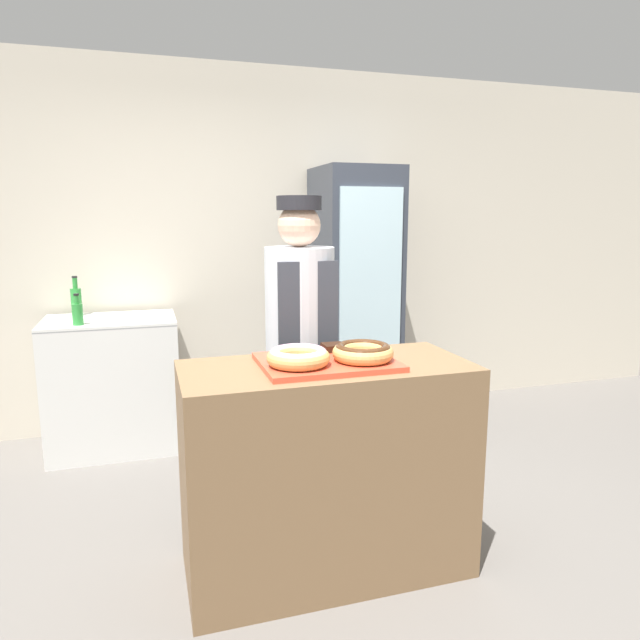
% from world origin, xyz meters
% --- Properties ---
extents(ground_plane, '(14.00, 14.00, 0.00)m').
position_xyz_m(ground_plane, '(0.00, 0.00, 0.00)').
color(ground_plane, '#66605B').
extents(wall_back, '(8.00, 0.06, 2.70)m').
position_xyz_m(wall_back, '(0.00, 2.13, 1.35)').
color(wall_back, beige).
rests_on(wall_back, ground_plane).
extents(display_counter, '(1.26, 0.57, 0.96)m').
position_xyz_m(display_counter, '(0.00, 0.00, 0.48)').
color(display_counter, brown).
rests_on(display_counter, ground_plane).
extents(serving_tray, '(0.58, 0.44, 0.02)m').
position_xyz_m(serving_tray, '(0.00, 0.00, 0.97)').
color(serving_tray, '#D84C33').
rests_on(serving_tray, display_counter).
extents(donut_light_glaze, '(0.26, 0.26, 0.07)m').
position_xyz_m(donut_light_glaze, '(-0.14, -0.06, 1.02)').
color(donut_light_glaze, tan).
rests_on(donut_light_glaze, serving_tray).
extents(donut_chocolate_glaze, '(0.26, 0.26, 0.07)m').
position_xyz_m(donut_chocolate_glaze, '(0.14, -0.06, 1.02)').
color(donut_chocolate_glaze, tan).
rests_on(donut_chocolate_glaze, serving_tray).
extents(brownie_back_left, '(0.10, 0.10, 0.03)m').
position_xyz_m(brownie_back_left, '(-0.08, 0.15, 1.00)').
color(brownie_back_left, black).
rests_on(brownie_back_left, serving_tray).
extents(brownie_back_right, '(0.10, 0.10, 0.03)m').
position_xyz_m(brownie_back_right, '(0.08, 0.15, 1.00)').
color(brownie_back_right, black).
rests_on(brownie_back_right, serving_tray).
extents(baker_person, '(0.37, 0.37, 1.70)m').
position_xyz_m(baker_person, '(0.04, 0.60, 0.90)').
color(baker_person, '#4C4C51').
rests_on(baker_person, ground_plane).
extents(beverage_fridge, '(0.56, 0.65, 1.95)m').
position_xyz_m(beverage_fridge, '(0.78, 1.75, 0.98)').
color(beverage_fridge, '#333842').
rests_on(beverage_fridge, ground_plane).
extents(chest_freezer, '(0.86, 0.59, 0.91)m').
position_xyz_m(chest_freezer, '(-0.98, 1.76, 0.46)').
color(chest_freezer, silver).
rests_on(chest_freezer, ground_plane).
extents(bottle_green, '(0.07, 0.07, 0.20)m').
position_xyz_m(bottle_green, '(-1.15, 1.57, 0.99)').
color(bottle_green, '#2D8C38').
rests_on(bottle_green, chest_freezer).
extents(bottle_green_b, '(0.07, 0.07, 0.28)m').
position_xyz_m(bottle_green_b, '(-1.20, 1.95, 1.02)').
color(bottle_green_b, '#2D8C38').
rests_on(bottle_green_b, chest_freezer).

